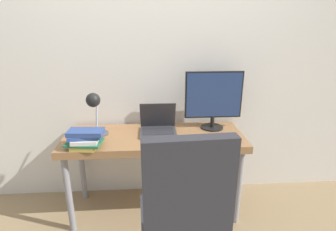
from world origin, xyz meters
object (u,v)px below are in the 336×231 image
at_px(monitor, 214,98).
at_px(desk_lamp, 95,108).
at_px(laptop, 158,126).
at_px(book_stack, 85,139).
at_px(office_chair, 183,219).

height_order(monitor, desk_lamp, monitor).
bearing_deg(laptop, book_stack, -154.70).
distance_m(laptop, monitor, 0.54).
xyz_separation_m(laptop, book_stack, (-0.55, -0.26, 0.02)).
xyz_separation_m(desk_lamp, book_stack, (-0.06, -0.12, -0.20)).
distance_m(laptop, book_stack, 0.61).
xyz_separation_m(laptop, office_chair, (0.10, -0.94, -0.17)).
distance_m(office_chair, book_stack, 0.96).
distance_m(desk_lamp, office_chair, 1.07).
height_order(laptop, office_chair, office_chair).
xyz_separation_m(monitor, desk_lamp, (-0.97, -0.20, -0.00)).
bearing_deg(monitor, book_stack, -162.54).
relative_size(monitor, book_stack, 1.75).
bearing_deg(monitor, office_chair, -110.78).
bearing_deg(office_chair, desk_lamp, 125.96).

